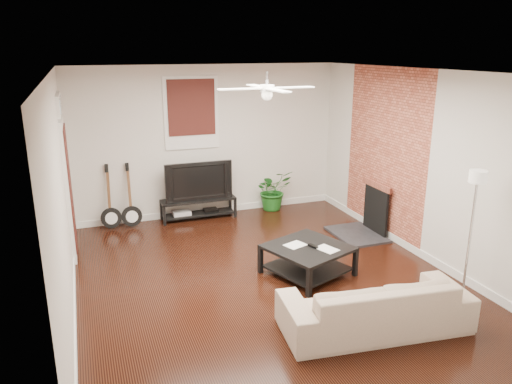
% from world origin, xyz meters
% --- Properties ---
extents(room, '(5.01, 6.01, 2.81)m').
position_xyz_m(room, '(0.00, 0.00, 1.40)').
color(room, black).
rests_on(room, ground).
extents(brick_accent, '(0.02, 2.20, 2.80)m').
position_xyz_m(brick_accent, '(2.49, 1.00, 1.40)').
color(brick_accent, '#A64A35').
rests_on(brick_accent, floor).
extents(fireplace, '(0.80, 1.10, 0.92)m').
position_xyz_m(fireplace, '(2.20, 1.00, 0.46)').
color(fireplace, black).
rests_on(fireplace, floor).
extents(window_back, '(1.00, 0.06, 1.30)m').
position_xyz_m(window_back, '(-0.30, 2.97, 1.95)').
color(window_back, '#39130F').
rests_on(window_back, wall_back).
extents(door_left, '(0.08, 1.00, 2.50)m').
position_xyz_m(door_left, '(-2.46, 1.90, 1.25)').
color(door_left, white).
rests_on(door_left, wall_left).
extents(tv_stand, '(1.38, 0.37, 0.39)m').
position_xyz_m(tv_stand, '(-0.28, 2.78, 0.19)').
color(tv_stand, black).
rests_on(tv_stand, floor).
extents(tv, '(1.24, 0.16, 0.71)m').
position_xyz_m(tv, '(-0.28, 2.80, 0.74)').
color(tv, black).
rests_on(tv, tv_stand).
extents(coffee_table, '(1.29, 1.29, 0.42)m').
position_xyz_m(coffee_table, '(0.61, -0.04, 0.21)').
color(coffee_table, black).
rests_on(coffee_table, floor).
extents(sofa, '(2.20, 1.06, 0.62)m').
position_xyz_m(sofa, '(0.71, -1.57, 0.31)').
color(sofa, '#C1AA91').
rests_on(sofa, floor).
extents(floor_lamp, '(0.32, 0.32, 1.73)m').
position_xyz_m(floor_lamp, '(2.06, -1.47, 0.86)').
color(floor_lamp, silver).
rests_on(floor_lamp, floor).
extents(potted_plant, '(0.80, 0.72, 0.79)m').
position_xyz_m(potted_plant, '(1.24, 2.82, 0.40)').
color(potted_plant, '#1B611D').
rests_on(potted_plant, floor).
extents(guitar_left, '(0.39, 0.31, 1.16)m').
position_xyz_m(guitar_left, '(-1.85, 2.75, 0.58)').
color(guitar_left, black).
rests_on(guitar_left, floor).
extents(guitar_right, '(0.37, 0.27, 1.16)m').
position_xyz_m(guitar_right, '(-1.50, 2.72, 0.58)').
color(guitar_right, black).
rests_on(guitar_right, floor).
extents(ceiling_fan, '(1.24, 1.24, 0.32)m').
position_xyz_m(ceiling_fan, '(0.00, 0.00, 2.60)').
color(ceiling_fan, white).
rests_on(ceiling_fan, ceiling).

